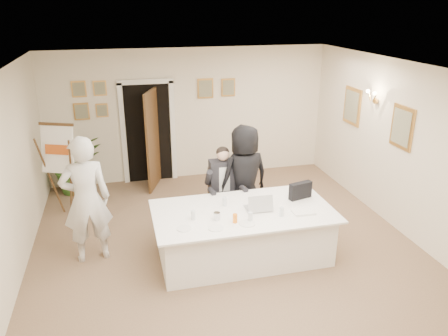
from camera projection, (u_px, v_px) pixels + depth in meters
floor at (231, 257)px, 6.68m from camera, size 7.00×7.00×0.00m
ceiling at (232, 72)px, 5.68m from camera, size 6.00×7.00×0.02m
wall_back at (190, 115)px, 9.36m from camera, size 6.00×0.10×2.80m
wall_left at (2, 193)px, 5.50m from camera, size 0.10×7.00×2.80m
wall_right at (416, 155)px, 6.86m from camera, size 0.10×7.00×2.80m
doorway at (150, 136)px, 9.12m from camera, size 1.14×0.86×2.20m
pictures_back_wall at (151, 96)px, 8.99m from camera, size 3.40×0.06×0.80m
pictures_right_wall at (374, 116)px, 7.82m from camera, size 0.06×2.20×0.80m
wall_sconce at (373, 97)px, 7.68m from camera, size 0.20×0.30×0.24m
conference_table at (243, 233)px, 6.59m from camera, size 2.66×1.42×0.78m
seated_man at (223, 187)px, 7.42m from camera, size 0.75×0.78×1.43m
flip_chart at (64, 174)px, 7.78m from camera, size 0.61×0.48×1.70m
standing_man at (86, 200)px, 6.33m from camera, size 0.77×0.57×1.94m
standing_woman at (245, 176)px, 7.39m from camera, size 0.97×0.73×1.78m
potted_palm at (74, 164)px, 8.82m from camera, size 1.34×1.26×1.19m
laptop at (258, 200)px, 6.45m from camera, size 0.38×0.39×0.28m
laptop_bag at (300, 191)px, 6.80m from camera, size 0.39×0.20×0.26m
paper_stack at (303, 212)px, 6.36m from camera, size 0.32×0.23×0.03m
plate_left at (184, 229)px, 5.91m from camera, size 0.25×0.25×0.01m
plate_mid at (216, 228)px, 5.93m from camera, size 0.26×0.26×0.01m
plate_near at (247, 223)px, 6.05m from camera, size 0.27×0.27×0.01m
glass_a at (193, 215)px, 6.15m from camera, size 0.08×0.08×0.14m
glass_b at (250, 217)px, 6.10m from camera, size 0.08×0.08×0.14m
glass_c at (282, 212)px, 6.25m from camera, size 0.07×0.07×0.14m
glass_d at (225, 201)px, 6.58m from camera, size 0.07×0.07×0.14m
oj_glass at (235, 218)px, 6.07m from camera, size 0.08×0.08×0.13m
steel_jug at (217, 216)px, 6.16m from camera, size 0.11×0.11×0.11m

